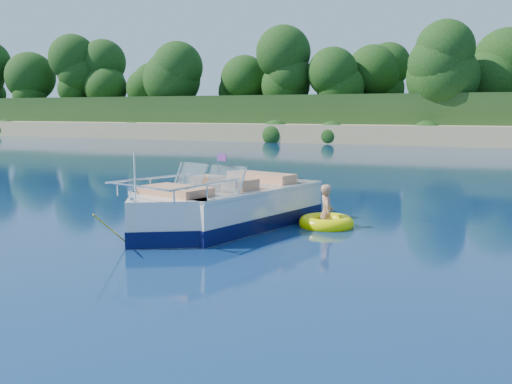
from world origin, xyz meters
TOP-DOWN VIEW (x-y plane):
  - ground at (0.00, 0.00)m, footprint 160.00×160.00m
  - shoreline at (0.00, 63.77)m, footprint 170.00×59.00m
  - treeline at (0.04, 41.01)m, footprint 150.00×7.12m
  - motorboat at (-0.56, 1.50)m, footprint 3.21×6.16m
  - tow_tube at (1.60, 2.62)m, footprint 1.49×1.49m
  - boy at (1.58, 2.64)m, footprint 0.63×0.80m

SIDE VIEW (x-z plane):
  - ground at x=0.00m, z-range 0.00..0.00m
  - boy at x=1.58m, z-range -0.72..0.72m
  - tow_tube at x=1.60m, z-range -0.08..0.25m
  - motorboat at x=-0.56m, z-range -0.64..1.45m
  - shoreline at x=0.00m, z-range -2.02..3.98m
  - treeline at x=0.04m, z-range 1.45..9.64m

